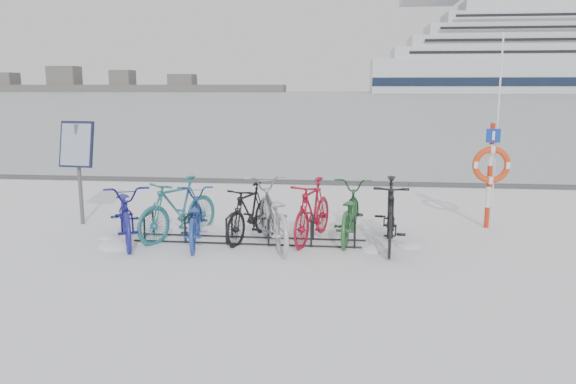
% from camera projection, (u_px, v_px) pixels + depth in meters
% --- Properties ---
extents(ground, '(900.00, 900.00, 0.00)m').
position_uv_depth(ground, '(250.00, 241.00, 9.71)').
color(ground, white).
rests_on(ground, ground).
extents(ice_sheet, '(400.00, 298.00, 0.02)m').
position_uv_depth(ice_sheet, '(346.00, 96.00, 161.08)').
color(ice_sheet, '#95A2A8').
rests_on(ice_sheet, ground).
extents(quay_edge, '(400.00, 0.25, 0.10)m').
position_uv_depth(quay_edge, '(288.00, 182.00, 15.46)').
color(quay_edge, '#3F3F42').
rests_on(quay_edge, ground).
extents(bike_rack, '(4.00, 0.48, 0.46)m').
position_uv_depth(bike_rack, '(250.00, 231.00, 9.68)').
color(bike_rack, black).
rests_on(bike_rack, ground).
extents(info_board, '(0.69, 0.31, 2.00)m').
position_uv_depth(info_board, '(77.00, 151.00, 10.67)').
color(info_board, '#595B5E').
rests_on(info_board, ground).
extents(lifebuoy_station, '(0.69, 0.21, 3.60)m').
position_uv_depth(lifebuoy_station, '(491.00, 165.00, 10.39)').
color(lifebuoy_station, red).
rests_on(lifebuoy_station, ground).
extents(cruise_ferry, '(152.43, 28.72, 50.08)m').
position_uv_depth(cruise_ferry, '(567.00, 58.00, 217.41)').
color(cruise_ferry, silver).
rests_on(cruise_ferry, ground).
extents(shoreline, '(180.00, 12.00, 9.50)m').
position_uv_depth(shoreline, '(100.00, 86.00, 276.47)').
color(shoreline, '#505050').
rests_on(shoreline, ground).
extents(bike_0, '(1.54, 2.18, 1.08)m').
position_uv_depth(bike_0, '(126.00, 210.00, 9.65)').
color(bike_0, navy).
rests_on(bike_0, ground).
extents(bike_1, '(1.36, 1.87, 1.11)m').
position_uv_depth(bike_1, '(178.00, 207.00, 9.88)').
color(bike_1, '#236973').
rests_on(bike_1, ground).
extents(bike_2, '(0.99, 1.89, 0.95)m').
position_uv_depth(bike_2, '(194.00, 216.00, 9.53)').
color(bike_2, '#203D92').
rests_on(bike_2, ground).
extents(bike_3, '(0.94, 1.75, 1.01)m').
position_uv_depth(bike_3, '(250.00, 211.00, 9.80)').
color(bike_3, black).
rests_on(bike_3, ground).
extents(bike_4, '(1.43, 2.27, 1.12)m').
position_uv_depth(bike_4, '(272.00, 212.00, 9.45)').
color(bike_4, '#A4A7AC').
rests_on(bike_4, ground).
extents(bike_5, '(0.97, 1.91, 1.11)m').
position_uv_depth(bike_5, '(313.00, 209.00, 9.72)').
color(bike_5, maroon).
rests_on(bike_5, ground).
extents(bike_6, '(0.89, 2.01, 1.02)m').
position_uv_depth(bike_6, '(349.00, 210.00, 9.84)').
color(bike_6, '#265B2E').
rests_on(bike_6, ground).
extents(bike_7, '(0.69, 2.01, 1.19)m').
position_uv_depth(bike_7, '(390.00, 212.00, 9.31)').
color(bike_7, black).
rests_on(bike_7, ground).
extents(snow_drifts, '(5.60, 1.85, 0.22)m').
position_uv_depth(snow_drifts, '(236.00, 241.00, 9.72)').
color(snow_drifts, white).
rests_on(snow_drifts, ground).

